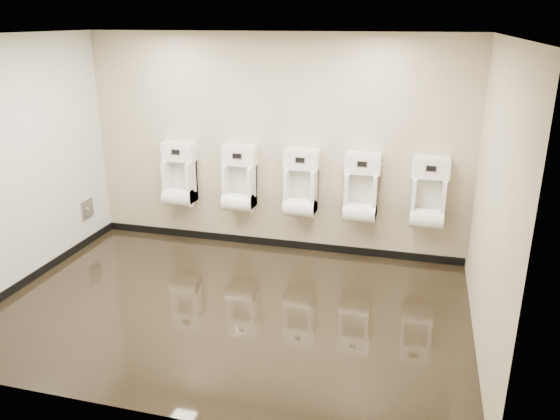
{
  "coord_description": "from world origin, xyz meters",
  "views": [
    {
      "loc": [
        1.85,
        -4.89,
        2.94
      ],
      "look_at": [
        0.41,
        0.55,
        0.96
      ],
      "focal_mm": 35.0,
      "sensor_mm": 36.0,
      "label": 1
    }
  ],
  "objects_px": {
    "access_panel": "(87,209)",
    "urinal_4": "(428,198)",
    "urinal_0": "(179,179)",
    "urinal_3": "(361,193)",
    "urinal_1": "(239,183)",
    "urinal_2": "(301,188)"
  },
  "relations": [
    {
      "from": "access_panel",
      "to": "urinal_4",
      "type": "distance_m",
      "value": 4.5
    },
    {
      "from": "urinal_1",
      "to": "urinal_4",
      "type": "height_order",
      "value": "same"
    },
    {
      "from": "urinal_2",
      "to": "urinal_4",
      "type": "height_order",
      "value": "same"
    },
    {
      "from": "urinal_1",
      "to": "urinal_4",
      "type": "bearing_deg",
      "value": 0.0
    },
    {
      "from": "urinal_2",
      "to": "urinal_3",
      "type": "relative_size",
      "value": 1.0
    },
    {
      "from": "urinal_1",
      "to": "urinal_3",
      "type": "bearing_deg",
      "value": 0.0
    },
    {
      "from": "access_panel",
      "to": "urinal_2",
      "type": "height_order",
      "value": "urinal_2"
    },
    {
      "from": "urinal_0",
      "to": "urinal_1",
      "type": "xyz_separation_m",
      "value": [
        0.85,
        0.0,
        0.0
      ]
    },
    {
      "from": "access_panel",
      "to": "urinal_0",
      "type": "bearing_deg",
      "value": 18.38
    },
    {
      "from": "urinal_1",
      "to": "urinal_2",
      "type": "xyz_separation_m",
      "value": [
        0.83,
        0.0,
        0.0
      ]
    },
    {
      "from": "urinal_3",
      "to": "urinal_4",
      "type": "xyz_separation_m",
      "value": [
        0.81,
        0.0,
        0.0
      ]
    },
    {
      "from": "urinal_0",
      "to": "urinal_1",
      "type": "relative_size",
      "value": 1.0
    },
    {
      "from": "urinal_0",
      "to": "urinal_3",
      "type": "xyz_separation_m",
      "value": [
        2.45,
        0.0,
        0.0
      ]
    },
    {
      "from": "access_panel",
      "to": "urinal_4",
      "type": "bearing_deg",
      "value": 5.13
    },
    {
      "from": "urinal_1",
      "to": "urinal_3",
      "type": "relative_size",
      "value": 1.0
    },
    {
      "from": "urinal_0",
      "to": "urinal_2",
      "type": "xyz_separation_m",
      "value": [
        1.68,
        0.0,
        0.0
      ]
    },
    {
      "from": "urinal_0",
      "to": "urinal_3",
      "type": "bearing_deg",
      "value": 0.0
    },
    {
      "from": "access_panel",
      "to": "urinal_4",
      "type": "height_order",
      "value": "urinal_4"
    },
    {
      "from": "urinal_0",
      "to": "urinal_4",
      "type": "height_order",
      "value": "same"
    },
    {
      "from": "urinal_0",
      "to": "urinal_2",
      "type": "bearing_deg",
      "value": 0.0
    },
    {
      "from": "urinal_2",
      "to": "urinal_4",
      "type": "distance_m",
      "value": 1.58
    },
    {
      "from": "urinal_0",
      "to": "urinal_3",
      "type": "relative_size",
      "value": 1.0
    }
  ]
}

